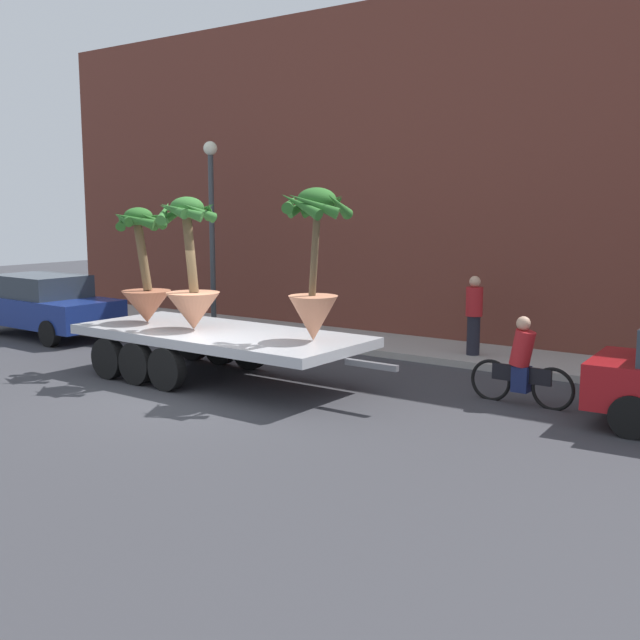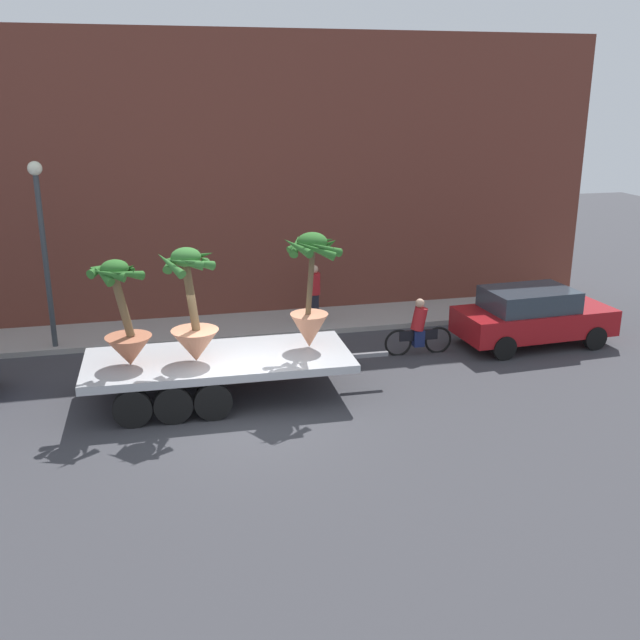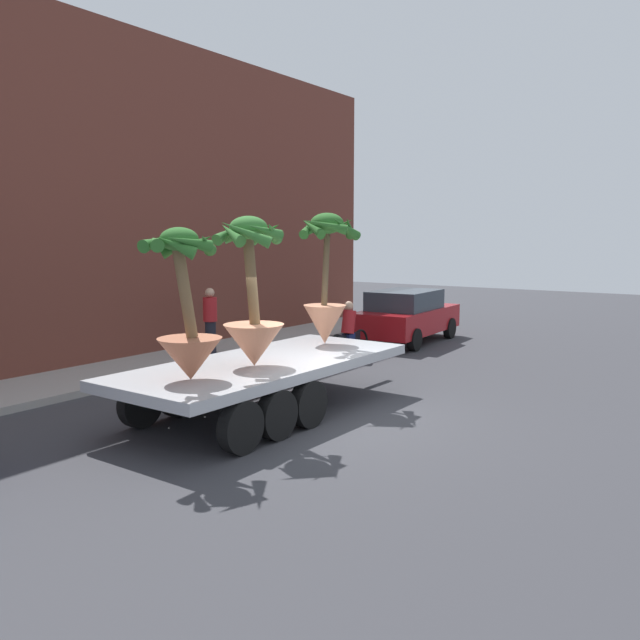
{
  "view_description": "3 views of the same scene",
  "coord_description": "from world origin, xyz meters",
  "px_view_note": "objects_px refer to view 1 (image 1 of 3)",
  "views": [
    {
      "loc": [
        9.4,
        -9.29,
        3.33
      ],
      "look_at": [
        1.57,
        1.75,
        1.3
      ],
      "focal_mm": 42.65,
      "sensor_mm": 36.0,
      "label": 1
    },
    {
      "loc": [
        -1.71,
        -13.98,
        6.61
      ],
      "look_at": [
        2.02,
        1.82,
        1.48
      ],
      "focal_mm": 40.66,
      "sensor_mm": 36.0,
      "label": 2
    },
    {
      "loc": [
        -9.23,
        -6.09,
        3.16
      ],
      "look_at": [
        1.34,
        1.31,
        1.51
      ],
      "focal_mm": 36.49,
      "sensor_mm": 36.0,
      "label": 3
    }
  ],
  "objects_px": {
    "pedestrian_near_gate": "(474,314)",
    "flatbed_trailer": "(210,340)",
    "potted_palm_rear": "(314,271)",
    "trailing_car": "(45,304)",
    "potted_palm_middle": "(144,277)",
    "potted_palm_front": "(191,277)",
    "cyclist": "(522,366)",
    "street_lamp": "(212,210)"
  },
  "relations": [
    {
      "from": "cyclist",
      "to": "street_lamp",
      "type": "distance_m",
      "value": 9.96
    },
    {
      "from": "potted_palm_middle",
      "to": "potted_palm_front",
      "type": "height_order",
      "value": "potted_palm_front"
    },
    {
      "from": "potted_palm_rear",
      "to": "pedestrian_near_gate",
      "type": "xyz_separation_m",
      "value": [
        1.08,
        4.37,
        -1.17
      ]
    },
    {
      "from": "flatbed_trailer",
      "to": "potted_palm_rear",
      "type": "distance_m",
      "value": 2.79
    },
    {
      "from": "pedestrian_near_gate",
      "to": "street_lamp",
      "type": "distance_m",
      "value": 7.51
    },
    {
      "from": "potted_palm_middle",
      "to": "pedestrian_near_gate",
      "type": "height_order",
      "value": "potted_palm_middle"
    },
    {
      "from": "pedestrian_near_gate",
      "to": "street_lamp",
      "type": "bearing_deg",
      "value": -176.26
    },
    {
      "from": "flatbed_trailer",
      "to": "potted_palm_middle",
      "type": "xyz_separation_m",
      "value": [
        -1.7,
        -0.09,
        1.14
      ]
    },
    {
      "from": "potted_palm_middle",
      "to": "pedestrian_near_gate",
      "type": "distance_m",
      "value": 6.98
    },
    {
      "from": "potted_palm_rear",
      "to": "street_lamp",
      "type": "height_order",
      "value": "street_lamp"
    },
    {
      "from": "potted_palm_middle",
      "to": "street_lamp",
      "type": "xyz_separation_m",
      "value": [
        -2.01,
        4.14,
        1.32
      ]
    },
    {
      "from": "flatbed_trailer",
      "to": "cyclist",
      "type": "xyz_separation_m",
      "value": [
        5.62,
        1.65,
        -0.1
      ]
    },
    {
      "from": "flatbed_trailer",
      "to": "cyclist",
      "type": "height_order",
      "value": "cyclist"
    },
    {
      "from": "cyclist",
      "to": "street_lamp",
      "type": "height_order",
      "value": "street_lamp"
    },
    {
      "from": "pedestrian_near_gate",
      "to": "street_lamp",
      "type": "xyz_separation_m",
      "value": [
        -7.17,
        -0.47,
        2.19
      ]
    },
    {
      "from": "potted_palm_rear",
      "to": "potted_palm_front",
      "type": "distance_m",
      "value": 2.69
    },
    {
      "from": "potted_palm_rear",
      "to": "trailing_car",
      "type": "distance_m",
      "value": 9.47
    },
    {
      "from": "flatbed_trailer",
      "to": "potted_palm_rear",
      "type": "relative_size",
      "value": 2.59
    },
    {
      "from": "pedestrian_near_gate",
      "to": "trailing_car",
      "type": "bearing_deg",
      "value": -162.23
    },
    {
      "from": "flatbed_trailer",
      "to": "potted_palm_front",
      "type": "distance_m",
      "value": 1.27
    },
    {
      "from": "cyclist",
      "to": "street_lamp",
      "type": "relative_size",
      "value": 0.38
    },
    {
      "from": "potted_palm_front",
      "to": "pedestrian_near_gate",
      "type": "bearing_deg",
      "value": 51.44
    },
    {
      "from": "potted_palm_front",
      "to": "cyclist",
      "type": "height_order",
      "value": "potted_palm_front"
    },
    {
      "from": "potted_palm_rear",
      "to": "potted_palm_middle",
      "type": "height_order",
      "value": "potted_palm_rear"
    },
    {
      "from": "potted_palm_rear",
      "to": "cyclist",
      "type": "distance_m",
      "value": 3.89
    },
    {
      "from": "potted_palm_front",
      "to": "cyclist",
      "type": "distance_m",
      "value": 6.32
    },
    {
      "from": "potted_palm_middle",
      "to": "cyclist",
      "type": "height_order",
      "value": "potted_palm_middle"
    },
    {
      "from": "potted_palm_rear",
      "to": "street_lamp",
      "type": "distance_m",
      "value": 7.31
    },
    {
      "from": "cyclist",
      "to": "potted_palm_middle",
      "type": "bearing_deg",
      "value": -166.61
    },
    {
      "from": "trailing_car",
      "to": "potted_palm_middle",
      "type": "bearing_deg",
      "value": -13.72
    },
    {
      "from": "potted_palm_rear",
      "to": "potted_palm_front",
      "type": "height_order",
      "value": "potted_palm_rear"
    },
    {
      "from": "potted_palm_middle",
      "to": "pedestrian_near_gate",
      "type": "bearing_deg",
      "value": 41.75
    },
    {
      "from": "pedestrian_near_gate",
      "to": "potted_palm_front",
      "type": "bearing_deg",
      "value": -128.56
    },
    {
      "from": "potted_palm_middle",
      "to": "trailing_car",
      "type": "distance_m",
      "value": 5.49
    },
    {
      "from": "flatbed_trailer",
      "to": "trailing_car",
      "type": "bearing_deg",
      "value": 170.29
    },
    {
      "from": "potted_palm_middle",
      "to": "pedestrian_near_gate",
      "type": "xyz_separation_m",
      "value": [
        5.16,
        4.61,
        -0.87
      ]
    },
    {
      "from": "potted_palm_front",
      "to": "cyclist",
      "type": "xyz_separation_m",
      "value": [
        5.9,
        1.83,
        -1.33
      ]
    },
    {
      "from": "trailing_car",
      "to": "street_lamp",
      "type": "height_order",
      "value": "street_lamp"
    },
    {
      "from": "pedestrian_near_gate",
      "to": "flatbed_trailer",
      "type": "bearing_deg",
      "value": -127.47
    },
    {
      "from": "potted_palm_front",
      "to": "pedestrian_near_gate",
      "type": "relative_size",
      "value": 1.48
    },
    {
      "from": "cyclist",
      "to": "trailing_car",
      "type": "height_order",
      "value": "trailing_car"
    },
    {
      "from": "potted_palm_rear",
      "to": "potted_palm_middle",
      "type": "relative_size",
      "value": 1.15
    }
  ]
}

